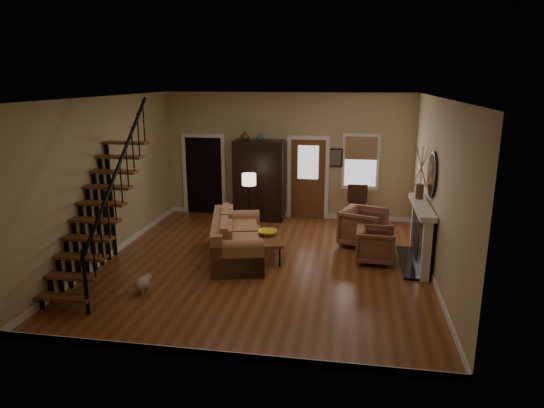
% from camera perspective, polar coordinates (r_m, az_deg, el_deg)
% --- Properties ---
extents(room, '(7.00, 7.33, 3.30)m').
position_cam_1_polar(room, '(11.22, -1.45, 3.60)').
color(room, brown).
rests_on(room, ground).
extents(staircase, '(0.94, 2.80, 3.20)m').
position_cam_1_polar(staircase, '(9.18, -19.89, 0.82)').
color(staircase, brown).
rests_on(staircase, ground).
extents(fireplace, '(0.33, 1.95, 2.30)m').
position_cam_1_polar(fireplace, '(10.09, 17.34, -2.84)').
color(fireplace, black).
rests_on(fireplace, ground).
extents(armoire, '(1.30, 0.60, 2.10)m').
position_cam_1_polar(armoire, '(12.70, -1.52, 2.80)').
color(armoire, black).
rests_on(armoire, ground).
extents(vase_a, '(0.24, 0.24, 0.25)m').
position_cam_1_polar(vase_a, '(12.49, -3.23, 8.04)').
color(vase_a, '#4C2619').
rests_on(vase_a, armoire).
extents(vase_b, '(0.20, 0.20, 0.21)m').
position_cam_1_polar(vase_b, '(12.41, -1.41, 7.93)').
color(vase_b, '#334C60').
rests_on(vase_b, armoire).
extents(sofa, '(1.51, 2.48, 0.86)m').
position_cam_1_polar(sofa, '(10.05, -4.09, -4.10)').
color(sofa, '#AD774E').
rests_on(sofa, ground).
extents(coffee_table, '(0.98, 1.33, 0.46)m').
position_cam_1_polar(coffee_table, '(10.12, -0.98, -5.13)').
color(coffee_table, brown).
rests_on(coffee_table, ground).
extents(bowl, '(0.41, 0.41, 0.10)m').
position_cam_1_polar(bowl, '(10.16, -0.56, -3.38)').
color(bowl, yellow).
rests_on(bowl, coffee_table).
extents(books, '(0.22, 0.30, 0.06)m').
position_cam_1_polar(books, '(9.78, -2.00, -4.26)').
color(books, beige).
rests_on(books, coffee_table).
extents(armchair_left, '(0.80, 0.78, 0.71)m').
position_cam_1_polar(armchair_left, '(10.09, 12.07, -4.78)').
color(armchair_left, brown).
rests_on(armchair_left, ground).
extents(armchair_right, '(1.17, 1.16, 0.85)m').
position_cam_1_polar(armchair_right, '(11.00, 10.70, -2.69)').
color(armchair_right, brown).
rests_on(armchair_right, ground).
extents(floor_lamp, '(0.39, 0.39, 1.45)m').
position_cam_1_polar(floor_lamp, '(11.66, -2.69, 0.08)').
color(floor_lamp, black).
rests_on(floor_lamp, ground).
extents(side_chair, '(0.54, 0.54, 1.02)m').
position_cam_1_polar(side_chair, '(12.41, 9.96, -0.26)').
color(side_chair, '#331B10').
rests_on(side_chair, ground).
extents(dog, '(0.28, 0.43, 0.30)m').
position_cam_1_polar(dog, '(8.86, -15.02, -9.17)').
color(dog, tan).
rests_on(dog, ground).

